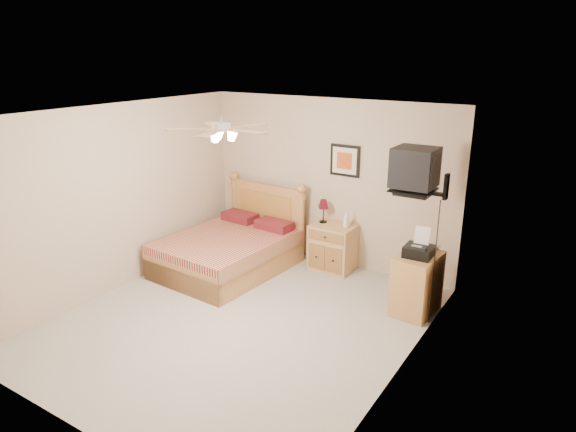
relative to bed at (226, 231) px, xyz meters
name	(u,v)px	position (x,y,z in m)	size (l,w,h in m)	color
floor	(240,321)	(1.08, -1.12, -0.62)	(4.50, 4.50, 0.00)	#A59E95
ceiling	(233,114)	(1.08, -1.12, 1.88)	(4.00, 4.50, 0.04)	white
wall_back	(328,183)	(1.08, 1.13, 0.63)	(4.00, 0.04, 2.50)	#C5AB91
wall_front	(62,302)	(1.08, -3.37, 0.63)	(4.00, 0.04, 2.50)	#C5AB91
wall_left	(118,198)	(-0.92, -1.12, 0.63)	(0.04, 4.50, 2.50)	#C5AB91
wall_right	(404,260)	(3.08, -1.12, 0.63)	(0.04, 4.50, 2.50)	#C5AB91
bed	(226,231)	(0.00, 0.00, 0.00)	(1.46, 1.92, 1.24)	#A86932
nightstand	(333,247)	(1.31, 0.88, -0.28)	(0.63, 0.47, 0.69)	tan
table_lamp	(323,211)	(1.11, 0.93, 0.24)	(0.19, 0.19, 0.35)	#540917
lotion_bottle	(346,219)	(1.49, 0.93, 0.18)	(0.09, 0.09, 0.24)	white
framed_picture	(345,161)	(1.35, 1.11, 1.00)	(0.46, 0.04, 0.46)	black
dresser	(417,284)	(2.81, 0.25, -0.24)	(0.45, 0.65, 0.77)	#AC7C47
fax_machine	(419,243)	(2.81, 0.20, 0.32)	(0.33, 0.35, 0.35)	black
magazine_lower	(420,247)	(2.74, 0.49, 0.16)	(0.19, 0.26, 0.02)	#B0A491
magazine_upper	(420,245)	(2.74, 0.49, 0.18)	(0.21, 0.29, 0.02)	gray
wall_tv	(427,172)	(2.83, 0.22, 1.19)	(0.56, 0.46, 0.58)	black
ceiling_fan	(221,129)	(1.08, -1.32, 1.74)	(1.14, 1.14, 0.28)	white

